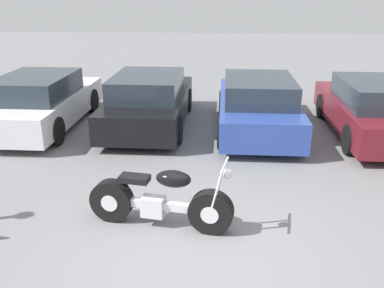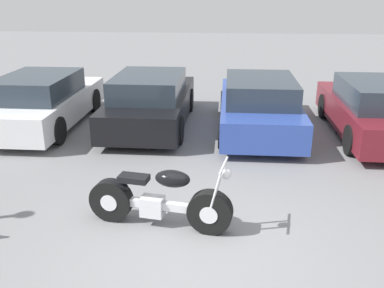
{
  "view_description": "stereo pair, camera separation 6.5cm",
  "coord_description": "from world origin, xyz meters",
  "px_view_note": "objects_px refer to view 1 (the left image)",
  "views": [
    {
      "loc": [
        0.35,
        -5.0,
        3.37
      ],
      "look_at": [
        -0.16,
        1.88,
        0.85
      ],
      "focal_mm": 40.0,
      "sensor_mm": 36.0,
      "label": 1
    },
    {
      "loc": [
        0.41,
        -4.99,
        3.37
      ],
      "look_at": [
        -0.16,
        1.88,
        0.85
      ],
      "focal_mm": 40.0,
      "sensor_mm": 36.0,
      "label": 2
    }
  ],
  "objects_px": {
    "motorcycle": "(158,200)",
    "parked_car_blue": "(257,105)",
    "parked_car_maroon": "(373,109)",
    "parked_car_white": "(41,102)",
    "parked_car_black": "(149,101)"
  },
  "relations": [
    {
      "from": "motorcycle",
      "to": "parked_car_blue",
      "type": "xyz_separation_m",
      "value": [
        1.78,
        4.74,
        0.24
      ]
    },
    {
      "from": "parked_car_maroon",
      "to": "motorcycle",
      "type": "bearing_deg",
      "value": -134.66
    },
    {
      "from": "motorcycle",
      "to": "parked_car_blue",
      "type": "distance_m",
      "value": 5.06
    },
    {
      "from": "parked_car_blue",
      "to": "parked_car_maroon",
      "type": "distance_m",
      "value": 2.74
    },
    {
      "from": "parked_car_blue",
      "to": "parked_car_white",
      "type": "bearing_deg",
      "value": -179.24
    },
    {
      "from": "motorcycle",
      "to": "parked_car_black",
      "type": "relative_size",
      "value": 0.49
    },
    {
      "from": "parked_car_black",
      "to": "parked_car_maroon",
      "type": "distance_m",
      "value": 5.48
    },
    {
      "from": "parked_car_white",
      "to": "parked_car_blue",
      "type": "relative_size",
      "value": 1.0
    },
    {
      "from": "parked_car_maroon",
      "to": "parked_car_blue",
      "type": "bearing_deg",
      "value": 176.38
    },
    {
      "from": "parked_car_black",
      "to": "motorcycle",
      "type": "bearing_deg",
      "value": -79.01
    },
    {
      "from": "parked_car_black",
      "to": "parked_car_maroon",
      "type": "bearing_deg",
      "value": -3.99
    },
    {
      "from": "parked_car_white",
      "to": "parked_car_maroon",
      "type": "xyz_separation_m",
      "value": [
        8.21,
        -0.1,
        0.0
      ]
    },
    {
      "from": "parked_car_blue",
      "to": "parked_car_black",
      "type": "bearing_deg",
      "value": 175.65
    },
    {
      "from": "motorcycle",
      "to": "parked_car_black",
      "type": "distance_m",
      "value": 5.04
    },
    {
      "from": "parked_car_white",
      "to": "parked_car_blue",
      "type": "height_order",
      "value": "same"
    }
  ]
}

